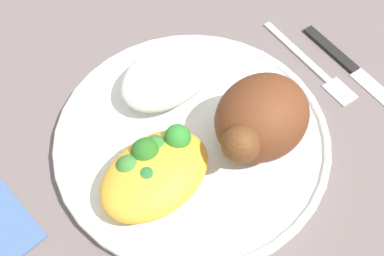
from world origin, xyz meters
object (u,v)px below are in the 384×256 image
(roasted_chicken, at_px, (261,119))
(mac_cheese_with_broccoli, at_px, (154,171))
(knife, at_px, (355,70))
(plate, at_px, (192,138))
(fork, at_px, (312,65))
(rice_pile, at_px, (168,75))

(roasted_chicken, xyz_separation_m, mac_cheese_with_broccoli, (0.10, -0.03, -0.02))
(mac_cheese_with_broccoli, bearing_deg, knife, 171.08)
(plate, distance_m, knife, 0.20)
(fork, bearing_deg, knife, 128.16)
(roasted_chicken, relative_size, knife, 0.54)
(plate, height_order, mac_cheese_with_broccoli, mac_cheese_with_broccoli)
(roasted_chicken, distance_m, rice_pile, 0.11)
(roasted_chicken, bearing_deg, mac_cheese_with_broccoli, -18.71)
(mac_cheese_with_broccoli, bearing_deg, fork, 179.19)
(rice_pile, relative_size, knife, 0.56)
(rice_pile, xyz_separation_m, knife, (-0.18, 0.12, -0.03))
(rice_pile, distance_m, knife, 0.21)
(roasted_chicken, bearing_deg, rice_pile, -80.77)
(plate, bearing_deg, roasted_chicken, 129.13)
(roasted_chicken, distance_m, knife, 0.17)
(roasted_chicken, bearing_deg, knife, 177.61)
(plate, xyz_separation_m, roasted_chicken, (-0.04, 0.05, 0.05))
(fork, relative_size, knife, 0.75)
(plate, xyz_separation_m, rice_pile, (-0.02, -0.06, 0.03))
(fork, xyz_separation_m, knife, (-0.03, 0.04, 0.00))
(fork, distance_m, knife, 0.05)
(plate, bearing_deg, knife, 164.32)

